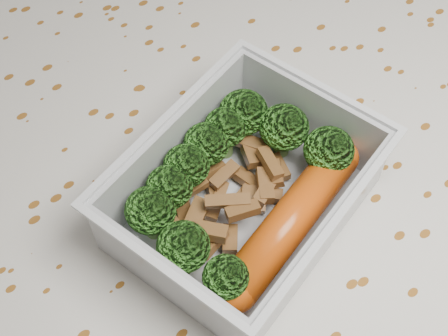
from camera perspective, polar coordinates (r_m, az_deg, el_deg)
dining_table at (r=0.58m, az=0.77°, el=-5.92°), size 1.40×0.90×0.75m
tablecloth at (r=0.54m, az=0.83°, el=-3.43°), size 1.46×0.96×0.19m
lunch_container at (r=0.47m, az=1.87°, el=-2.73°), size 0.22×0.19×0.07m
broccoli_florets at (r=0.47m, az=0.19°, el=-0.08°), size 0.18×0.14×0.05m
meat_pile at (r=0.47m, az=0.66°, el=-2.51°), size 0.11×0.08×0.03m
sausage at (r=0.46m, az=6.13°, el=-4.77°), size 0.16×0.07×0.03m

